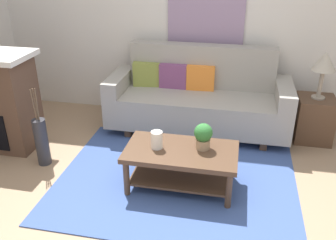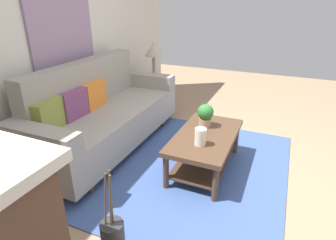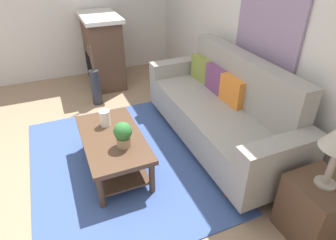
{
  "view_description": "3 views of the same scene",
  "coord_description": "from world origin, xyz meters",
  "px_view_note": "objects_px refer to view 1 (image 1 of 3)",
  "views": [
    {
      "loc": [
        0.55,
        -2.62,
        2.23
      ],
      "look_at": [
        -0.17,
        0.86,
        0.51
      ],
      "focal_mm": 38.79,
      "sensor_mm": 36.0,
      "label": 1
    },
    {
      "loc": [
        -2.53,
        -0.29,
        1.77
      ],
      "look_at": [
        0.19,
        0.89,
        0.46
      ],
      "focal_mm": 29.73,
      "sensor_mm": 36.0,
      "label": 2
    },
    {
      "loc": [
        2.53,
        -0.02,
        2.16
      ],
      "look_at": [
        0.09,
        1.01,
        0.5
      ],
      "focal_mm": 30.94,
      "sensor_mm": 36.0,
      "label": 3
    }
  ],
  "objects_px": {
    "couch": "(199,99)",
    "table_lamp": "(325,63)",
    "throw_pillow_olive": "(147,74)",
    "side_table": "(314,119)",
    "coffee_table": "(181,160)",
    "tabletop_vase": "(157,140)",
    "throw_pillow_orange": "(201,78)",
    "potted_plant_tabletop": "(203,135)",
    "throw_pillow_plum": "(173,76)",
    "floor_vase": "(42,142)",
    "framed_painting": "(206,10)"
  },
  "relations": [
    {
      "from": "throw_pillow_orange",
      "to": "floor_vase",
      "type": "height_order",
      "value": "throw_pillow_orange"
    },
    {
      "from": "coffee_table",
      "to": "framed_painting",
      "type": "distance_m",
      "value": 2.12
    },
    {
      "from": "throw_pillow_orange",
      "to": "framed_painting",
      "type": "relative_size",
      "value": 0.36
    },
    {
      "from": "throw_pillow_olive",
      "to": "coffee_table",
      "type": "height_order",
      "value": "throw_pillow_olive"
    },
    {
      "from": "couch",
      "to": "throw_pillow_plum",
      "type": "height_order",
      "value": "couch"
    },
    {
      "from": "throw_pillow_orange",
      "to": "couch",
      "type": "bearing_deg",
      "value": -90.0
    },
    {
      "from": "coffee_table",
      "to": "potted_plant_tabletop",
      "type": "distance_m",
      "value": 0.33
    },
    {
      "from": "potted_plant_tabletop",
      "to": "table_lamp",
      "type": "xyz_separation_m",
      "value": [
        1.25,
        1.25,
        0.42
      ]
    },
    {
      "from": "couch",
      "to": "coffee_table",
      "type": "height_order",
      "value": "couch"
    },
    {
      "from": "coffee_table",
      "to": "tabletop_vase",
      "type": "height_order",
      "value": "tabletop_vase"
    },
    {
      "from": "throw_pillow_olive",
      "to": "side_table",
      "type": "xyz_separation_m",
      "value": [
        2.16,
        -0.11,
        -0.4
      ]
    },
    {
      "from": "throw_pillow_plum",
      "to": "throw_pillow_orange",
      "type": "height_order",
      "value": "same"
    },
    {
      "from": "throw_pillow_orange",
      "to": "framed_painting",
      "type": "xyz_separation_m",
      "value": [
        0.0,
        0.34,
        0.8
      ]
    },
    {
      "from": "side_table",
      "to": "throw_pillow_olive",
      "type": "bearing_deg",
      "value": 177.04
    },
    {
      "from": "floor_vase",
      "to": "tabletop_vase",
      "type": "bearing_deg",
      "value": -5.54
    },
    {
      "from": "side_table",
      "to": "coffee_table",
      "type": "bearing_deg",
      "value": -137.62
    },
    {
      "from": "throw_pillow_plum",
      "to": "coffee_table",
      "type": "xyz_separation_m",
      "value": [
        0.35,
        -1.44,
        -0.37
      ]
    },
    {
      "from": "side_table",
      "to": "framed_painting",
      "type": "bearing_deg",
      "value": 162.6
    },
    {
      "from": "side_table",
      "to": "table_lamp",
      "type": "relative_size",
      "value": 0.98
    },
    {
      "from": "potted_plant_tabletop",
      "to": "framed_painting",
      "type": "relative_size",
      "value": 0.26
    },
    {
      "from": "framed_painting",
      "to": "coffee_table",
      "type": "bearing_deg",
      "value": -90.16
    },
    {
      "from": "side_table",
      "to": "couch",
      "type": "bearing_deg",
      "value": -179.47
    },
    {
      "from": "throw_pillow_olive",
      "to": "table_lamp",
      "type": "bearing_deg",
      "value": -2.96
    },
    {
      "from": "throw_pillow_plum",
      "to": "throw_pillow_olive",
      "type": "bearing_deg",
      "value": 180.0
    },
    {
      "from": "couch",
      "to": "framed_painting",
      "type": "relative_size",
      "value": 2.3
    },
    {
      "from": "side_table",
      "to": "floor_vase",
      "type": "xyz_separation_m",
      "value": [
        -3.03,
        -1.21,
        -0.01
      ]
    },
    {
      "from": "couch",
      "to": "side_table",
      "type": "distance_m",
      "value": 1.45
    },
    {
      "from": "couch",
      "to": "throw_pillow_olive",
      "type": "bearing_deg",
      "value": 170.11
    },
    {
      "from": "side_table",
      "to": "table_lamp",
      "type": "bearing_deg",
      "value": 90.0
    },
    {
      "from": "couch",
      "to": "table_lamp",
      "type": "xyz_separation_m",
      "value": [
        1.45,
        0.01,
        0.56
      ]
    },
    {
      "from": "throw_pillow_plum",
      "to": "tabletop_vase",
      "type": "xyz_separation_m",
      "value": [
        0.11,
        -1.45,
        -0.16
      ]
    },
    {
      "from": "side_table",
      "to": "table_lamp",
      "type": "xyz_separation_m",
      "value": [
        0.0,
        0.0,
        0.71
      ]
    },
    {
      "from": "side_table",
      "to": "floor_vase",
      "type": "relative_size",
      "value": 1.03
    },
    {
      "from": "throw_pillow_orange",
      "to": "potted_plant_tabletop",
      "type": "bearing_deg",
      "value": -81.79
    },
    {
      "from": "potted_plant_tabletop",
      "to": "side_table",
      "type": "bearing_deg",
      "value": 45.07
    },
    {
      "from": "throw_pillow_plum",
      "to": "table_lamp",
      "type": "relative_size",
      "value": 0.63
    },
    {
      "from": "tabletop_vase",
      "to": "table_lamp",
      "type": "bearing_deg",
      "value": 38.29
    },
    {
      "from": "tabletop_vase",
      "to": "potted_plant_tabletop",
      "type": "height_order",
      "value": "potted_plant_tabletop"
    },
    {
      "from": "potted_plant_tabletop",
      "to": "table_lamp",
      "type": "relative_size",
      "value": 0.46
    },
    {
      "from": "floor_vase",
      "to": "couch",
      "type": "bearing_deg",
      "value": 37.0
    },
    {
      "from": "throw_pillow_olive",
      "to": "potted_plant_tabletop",
      "type": "distance_m",
      "value": 1.65
    },
    {
      "from": "throw_pillow_plum",
      "to": "throw_pillow_orange",
      "type": "bearing_deg",
      "value": 0.0
    },
    {
      "from": "potted_plant_tabletop",
      "to": "framed_painting",
      "type": "distance_m",
      "value": 1.94
    },
    {
      "from": "potted_plant_tabletop",
      "to": "throw_pillow_orange",
      "type": "bearing_deg",
      "value": 98.21
    },
    {
      "from": "throw_pillow_olive",
      "to": "framed_painting",
      "type": "relative_size",
      "value": 0.36
    },
    {
      "from": "throw_pillow_olive",
      "to": "potted_plant_tabletop",
      "type": "xyz_separation_m",
      "value": [
        0.91,
        -1.36,
        -0.11
      ]
    },
    {
      "from": "tabletop_vase",
      "to": "throw_pillow_olive",
      "type": "bearing_deg",
      "value": 108.07
    },
    {
      "from": "couch",
      "to": "throw_pillow_olive",
      "type": "xyz_separation_m",
      "value": [
        -0.72,
        0.13,
        0.25
      ]
    },
    {
      "from": "throw_pillow_plum",
      "to": "framed_painting",
      "type": "bearing_deg",
      "value": 43.52
    },
    {
      "from": "coffee_table",
      "to": "tabletop_vase",
      "type": "distance_m",
      "value": 0.32
    }
  ]
}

